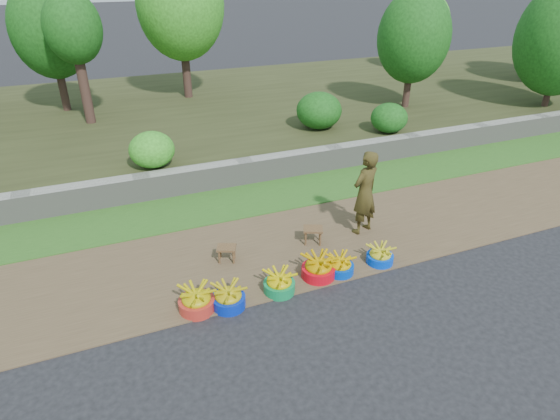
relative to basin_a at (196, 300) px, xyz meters
name	(u,v)px	position (x,y,z in m)	size (l,w,h in m)	color
ground_plane	(329,286)	(2.01, -0.23, -0.17)	(120.00, 120.00, 0.00)	black
dirt_shoulder	(296,245)	(2.01, 1.02, -0.16)	(80.00, 2.50, 0.02)	brown
grass_verge	(258,198)	(2.01, 3.02, -0.15)	(80.00, 1.50, 0.04)	#30631F
retaining_wall	(245,172)	(2.01, 3.87, 0.10)	(80.00, 0.35, 0.55)	gray
earth_bank	(195,114)	(2.01, 8.77, 0.08)	(80.00, 10.00, 0.50)	#33371B
vegetation	(121,47)	(0.00, 6.89, 2.45)	(30.98, 8.64, 4.48)	#39251E
basin_a	(196,300)	(0.00, 0.00, 0.00)	(0.52, 0.52, 0.39)	#B62B21
basin_b	(228,297)	(0.44, -0.09, -0.01)	(0.49, 0.49, 0.37)	#0523B0
basin_c	(279,283)	(1.25, -0.05, -0.01)	(0.48, 0.48, 0.36)	#0D7E43
basin_d	(318,268)	(1.96, 0.05, 0.00)	(0.53, 0.53, 0.40)	red
basin_e	(340,265)	(2.32, 0.02, -0.02)	(0.45, 0.45, 0.34)	#0038BC
basin_f	(380,256)	(3.07, 0.02, -0.03)	(0.44, 0.44, 0.33)	#0039DB
stool_left	(227,250)	(0.75, 1.02, 0.06)	(0.37, 0.33, 0.27)	brown
stool_right	(313,231)	(2.31, 0.99, 0.08)	(0.41, 0.37, 0.30)	brown
vendor_woman	(365,193)	(3.33, 1.02, 0.63)	(0.57, 0.37, 1.56)	black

